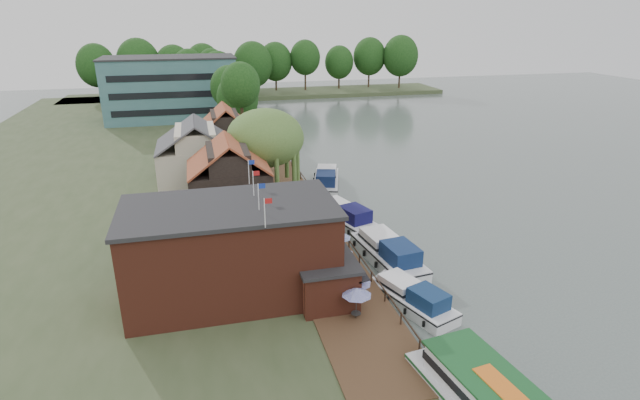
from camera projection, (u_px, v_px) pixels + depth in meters
ground at (421, 274)px, 43.04m from camera, size 260.00×260.00×0.00m
land_bank at (108, 175)px, 67.84m from camera, size 50.00×140.00×1.00m
quay_deck at (306, 227)px, 49.94m from camera, size 6.00×50.00×0.10m
quay_rail at (330, 218)px, 50.85m from camera, size 0.20×49.00×1.00m
pub at (259, 247)px, 37.32m from camera, size 20.00×11.00×7.30m
hotel_block at (171, 88)px, 99.12m from camera, size 25.40×12.40×12.30m
cottage_a at (229, 180)px, 50.51m from camera, size 8.60×7.60×8.50m
cottage_b at (197, 156)px, 58.91m from camera, size 9.60×8.60×8.50m
cottage_c at (226, 137)px, 67.99m from camera, size 7.60×7.60×8.50m
willow at (266, 155)px, 55.73m from camera, size 8.60×8.60×10.43m
umbrella_0 at (356, 303)px, 34.50m from camera, size 2.11×2.11×2.38m
umbrella_1 at (355, 291)px, 35.99m from camera, size 2.25×2.25×2.38m
umbrella_2 at (340, 260)px, 40.54m from camera, size 2.06×2.06×2.38m
umbrella_3 at (339, 244)px, 43.25m from camera, size 2.16×2.16×2.38m
umbrella_4 at (319, 236)px, 44.97m from camera, size 2.03×2.03×2.38m
umbrella_5 at (317, 220)px, 48.26m from camera, size 2.20×2.20×2.38m
cruiser_0 at (412, 294)px, 37.84m from camera, size 5.82×9.56×2.17m
cruiser_1 at (388, 250)px, 44.45m from camera, size 4.79×11.23×2.68m
cruiser_2 at (344, 213)px, 52.79m from camera, size 6.23×10.72×2.49m
cruiser_3 at (326, 178)px, 64.00m from camera, size 6.31×11.12×2.59m
swan at (452, 393)px, 29.25m from camera, size 0.44×0.44×0.44m
bank_tree_0 at (242, 105)px, 77.74m from camera, size 6.09×6.09×13.30m
bank_tree_1 at (238, 105)px, 85.55m from camera, size 7.14×7.14×10.65m
bank_tree_2 at (230, 98)px, 89.74m from camera, size 6.76×6.76×11.61m
bank_tree_3 at (219, 81)px, 108.26m from camera, size 8.02×8.02×12.69m
bank_tree_4 at (212, 76)px, 117.38m from camera, size 6.34×6.34×12.60m
bank_tree_5 at (190, 75)px, 120.41m from camera, size 7.76×7.76×12.32m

